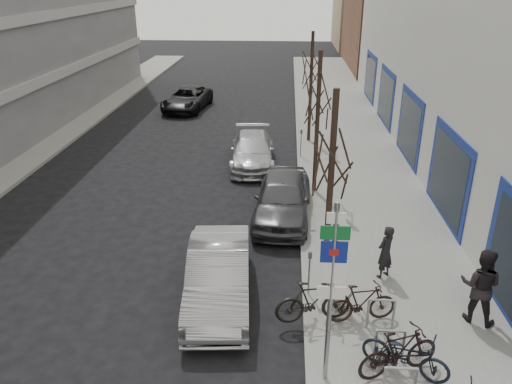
# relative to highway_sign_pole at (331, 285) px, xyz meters

# --- Properties ---
(ground) EXTENTS (120.00, 120.00, 0.00)m
(ground) POSITION_rel_highway_sign_pole_xyz_m (-2.40, 0.01, -2.46)
(ground) COLOR black
(ground) RESTS_ON ground
(sidewalk_east) EXTENTS (5.00, 70.00, 0.15)m
(sidewalk_east) POSITION_rel_highway_sign_pole_xyz_m (2.10, 10.01, -2.38)
(sidewalk_east) COLOR slate
(sidewalk_east) RESTS_ON ground
(brick_building_far) EXTENTS (12.00, 14.00, 8.00)m
(brick_building_far) POSITION_rel_highway_sign_pole_xyz_m (10.60, 40.01, 1.54)
(brick_building_far) COLOR brown
(brick_building_far) RESTS_ON ground
(tan_building_far) EXTENTS (13.00, 12.00, 9.00)m
(tan_building_far) POSITION_rel_highway_sign_pole_xyz_m (11.10, 55.01, 2.04)
(tan_building_far) COLOR #937A5B
(tan_building_far) RESTS_ON ground
(highway_sign_pole) EXTENTS (0.55, 0.10, 4.20)m
(highway_sign_pole) POSITION_rel_highway_sign_pole_xyz_m (0.00, 0.00, 0.00)
(highway_sign_pole) COLOR gray
(highway_sign_pole) RESTS_ON ground
(bike_rack) EXTENTS (0.66, 2.26, 0.83)m
(bike_rack) POSITION_rel_highway_sign_pole_xyz_m (1.40, 0.61, -1.80)
(bike_rack) COLOR gray
(bike_rack) RESTS_ON sidewalk_east
(tree_near) EXTENTS (1.80, 1.80, 5.50)m
(tree_near) POSITION_rel_highway_sign_pole_xyz_m (0.20, 3.51, 1.65)
(tree_near) COLOR black
(tree_near) RESTS_ON ground
(tree_mid) EXTENTS (1.80, 1.80, 5.50)m
(tree_mid) POSITION_rel_highway_sign_pole_xyz_m (0.20, 10.01, 1.65)
(tree_mid) COLOR black
(tree_mid) RESTS_ON ground
(tree_far) EXTENTS (1.80, 1.80, 5.50)m
(tree_far) POSITION_rel_highway_sign_pole_xyz_m (0.20, 16.51, 1.65)
(tree_far) COLOR black
(tree_far) RESTS_ON ground
(meter_front) EXTENTS (0.10, 0.08, 1.27)m
(meter_front) POSITION_rel_highway_sign_pole_xyz_m (-0.25, 3.01, -1.54)
(meter_front) COLOR gray
(meter_front) RESTS_ON sidewalk_east
(meter_mid) EXTENTS (0.10, 0.08, 1.27)m
(meter_mid) POSITION_rel_highway_sign_pole_xyz_m (-0.25, 8.51, -1.54)
(meter_mid) COLOR gray
(meter_mid) RESTS_ON sidewalk_east
(meter_back) EXTENTS (0.10, 0.08, 1.27)m
(meter_back) POSITION_rel_highway_sign_pole_xyz_m (-0.25, 14.01, -1.54)
(meter_back) COLOR gray
(meter_back) RESTS_ON sidewalk_east
(bike_near_right) EXTENTS (1.97, 1.25, 1.15)m
(bike_near_right) POSITION_rel_highway_sign_pole_xyz_m (1.51, 0.24, -1.73)
(bike_near_right) COLOR black
(bike_near_right) RESTS_ON sidewalk_east
(bike_mid_curb) EXTENTS (1.91, 1.29, 1.13)m
(bike_mid_curb) POSITION_rel_highway_sign_pole_xyz_m (1.67, 0.28, -1.74)
(bike_mid_curb) COLOR black
(bike_mid_curb) RESTS_ON sidewalk_east
(bike_mid_inner) EXTENTS (1.98, 0.97, 1.15)m
(bike_mid_inner) POSITION_rel_highway_sign_pole_xyz_m (-0.19, 1.89, -1.73)
(bike_mid_inner) COLOR black
(bike_mid_inner) RESTS_ON sidewalk_east
(bike_far_inner) EXTENTS (1.81, 0.88, 1.06)m
(bike_far_inner) POSITION_rel_highway_sign_pole_xyz_m (0.98, 1.97, -1.78)
(bike_far_inner) COLOR black
(bike_far_inner) RESTS_ON sidewalk_east
(parked_car_front) EXTENTS (1.96, 4.65, 1.49)m
(parked_car_front) POSITION_rel_highway_sign_pole_xyz_m (-2.60, 2.81, -1.71)
(parked_car_front) COLOR #9E9DA2
(parked_car_front) RESTS_ON ground
(parked_car_mid) EXTENTS (2.15, 4.77, 1.59)m
(parked_car_mid) POSITION_rel_highway_sign_pole_xyz_m (-1.00, 7.75, -1.66)
(parked_car_mid) COLOR #444448
(parked_car_mid) RESTS_ON ground
(parked_car_back) EXTENTS (2.18, 4.80, 1.36)m
(parked_car_back) POSITION_rel_highway_sign_pole_xyz_m (-2.44, 13.07, -1.78)
(parked_car_back) COLOR #AFAFB4
(parked_car_back) RESTS_ON ground
(lane_car) EXTENTS (2.86, 5.24, 1.39)m
(lane_car) POSITION_rel_highway_sign_pole_xyz_m (-7.31, 23.04, -1.76)
(lane_car) COLOR black
(lane_car) RESTS_ON ground
(pedestrian_near) EXTENTS (0.67, 0.66, 1.56)m
(pedestrian_near) POSITION_rel_highway_sign_pole_xyz_m (1.86, 3.99, -1.53)
(pedestrian_near) COLOR black
(pedestrian_near) RESTS_ON sidewalk_east
(pedestrian_far) EXTENTS (0.87, 0.76, 1.97)m
(pedestrian_far) POSITION_rel_highway_sign_pole_xyz_m (3.77, 2.20, -1.32)
(pedestrian_far) COLOR black
(pedestrian_far) RESTS_ON sidewalk_east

